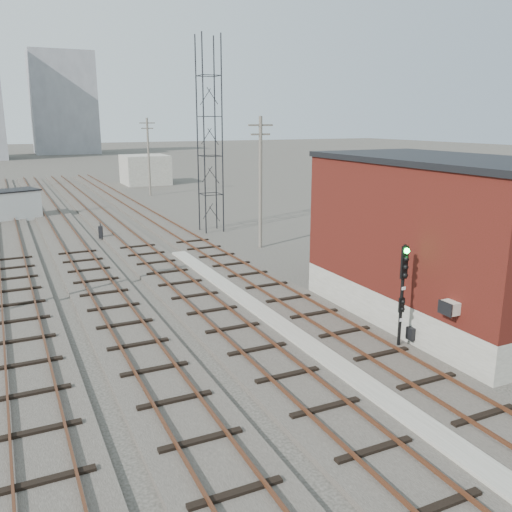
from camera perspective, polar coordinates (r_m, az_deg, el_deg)
ground at (r=66.79m, az=-16.91°, el=6.00°), size 320.00×320.00×0.00m
track_right at (r=46.95m, az=-9.87°, el=3.32°), size 3.20×90.00×0.39m
track_mid_right at (r=46.07m, az=-14.66°, el=2.87°), size 3.20×90.00×0.39m
track_mid_left at (r=45.52m, az=-19.60°, el=2.37°), size 3.20×90.00×0.39m
track_left at (r=45.32m, az=-24.62°, el=1.85°), size 3.20×90.00×0.39m
platform_curb at (r=23.65m, az=2.21°, el=-7.21°), size 0.90×28.00×0.26m
brick_building at (r=25.11m, az=18.79°, el=1.64°), size 6.54×12.20×7.22m
lattice_tower at (r=43.29m, az=-4.90°, el=12.44°), size 1.60×1.60×15.00m
utility_pole_right_a at (r=37.44m, az=0.47°, el=8.09°), size 1.80×0.24×9.00m
utility_pole_right_b at (r=65.66m, az=-11.24°, el=10.42°), size 1.80×0.24×9.00m
apartment_right at (r=156.56m, az=-19.61°, el=14.90°), size 16.00×12.00×26.00m
shed_right at (r=78.08m, az=-11.58°, el=8.89°), size 6.00×6.00×4.00m
signal_mast at (r=21.34m, az=15.19°, el=-3.35°), size 0.40×0.42×4.22m
switch_stand at (r=42.26m, az=-16.03°, el=2.44°), size 0.36×0.36×1.21m
site_trailer at (r=52.95m, az=-25.25°, el=4.78°), size 7.00×4.80×2.71m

